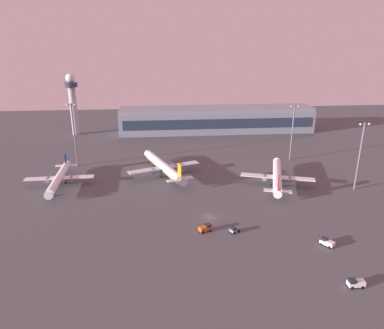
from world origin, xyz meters
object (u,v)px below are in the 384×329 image
apron_light_east (293,129)px  apron_light_west (360,153)px  control_tower (73,100)px  baggage_tractor (205,228)px  apron_light_central (74,132)px  maintenance_van (327,242)px  pushback_tug (233,230)px  airplane_far_stand (164,167)px  airplane_terminal_side (277,176)px  cargo_loader (356,283)px  airplane_taxiway_distant (59,178)px

apron_light_east → apron_light_west: (13.38, -40.13, 0.00)m
control_tower → baggage_tractor: size_ratio=8.49×
baggage_tractor → apron_light_central: bearing=-166.5°
apron_light_central → apron_light_west: apron_light_central is taller
baggage_tractor → apron_light_east: 87.87m
baggage_tractor → apron_light_central: apron_light_central is taller
apron_light_west → apron_light_central: bearing=161.7°
apron_light_central → maintenance_van: bearing=-41.6°
maintenance_van → apron_light_central: bearing=103.3°
pushback_tug → baggage_tractor: baggage_tractor is taller
airplane_far_stand → maintenance_van: bearing=-73.8°
apron_light_west → apron_light_east: bearing=108.4°
apron_light_west → control_tower: bearing=142.7°
control_tower → baggage_tractor: 149.92m
airplane_far_stand → apron_light_central: 47.47m
pushback_tug → apron_light_west: bearing=-93.9°
airplane_terminal_side → cargo_loader: size_ratio=9.28×
airplane_taxiway_distant → airplane_far_stand: bearing=-171.6°
pushback_tug → apron_light_east: bearing=-63.8°
baggage_tractor → cargo_loader: bearing=22.9°
pushback_tug → cargo_loader: (25.50, -29.07, 0.11)m
baggage_tractor → control_tower: bearing=-177.6°
pushback_tug → apron_light_central: size_ratio=0.12×
cargo_loader → airplane_taxiway_distant: bearing=52.8°
apron_light_east → maintenance_van: bearing=-102.0°
control_tower → airplane_far_stand: size_ratio=0.93×
maintenance_van → apron_light_east: size_ratio=0.16×
control_tower → apron_light_central: size_ratio=1.26×
maintenance_van → apron_light_west: apron_light_west is taller
airplane_far_stand → apron_light_west: size_ratio=1.47×
cargo_loader → airplane_far_stand: bearing=31.5°
apron_light_central → apron_light_west: (121.15, -40.11, -1.30)m
control_tower → apron_light_east: bearing=-27.3°
airplane_terminal_side → pushback_tug: (-26.53, -38.00, -2.80)m
airplane_taxiway_distant → airplane_terminal_side: bearing=173.4°
airplane_taxiway_distant → apron_light_west: (123.34, -14.93, 12.48)m
airplane_terminal_side → airplane_far_stand: airplane_far_stand is taller
airplane_far_stand → apron_light_east: 68.60m
control_tower → airplane_taxiway_distant: 90.77m
control_tower → baggage_tractor: bearing=-62.3°
airplane_terminal_side → apron_light_west: bearing=3.3°
apron_light_west → airplane_taxiway_distant: bearing=173.1°
airplane_terminal_side → airplane_far_stand: 50.49m
cargo_loader → apron_light_east: size_ratio=0.15×
control_tower → baggage_tractor: control_tower is taller
maintenance_van → apron_light_east: (17.11, 80.44, 14.87)m
airplane_far_stand → cargo_loader: bearing=-81.3°
airplane_far_stand → control_tower: bearing=104.2°
airplane_terminal_side → baggage_tractor: bearing=-117.1°
control_tower → apron_light_west: (135.05, -102.93, -6.41)m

